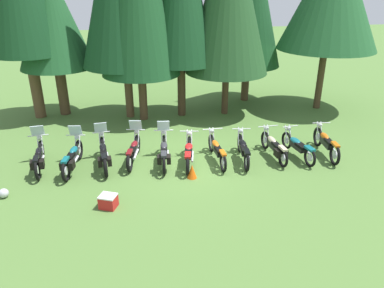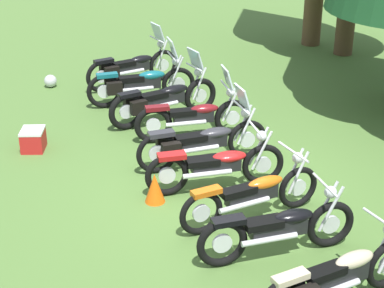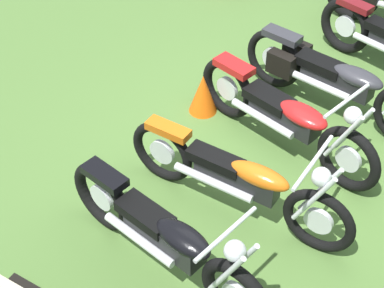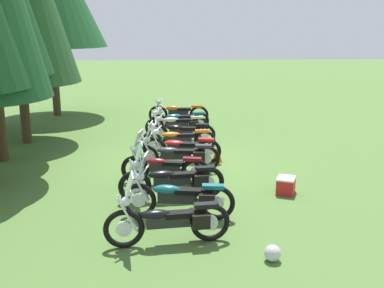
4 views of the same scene
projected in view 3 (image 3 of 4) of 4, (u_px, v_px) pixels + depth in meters
The scene contains 6 objects.
ground_plane at pixel (292, 156), 6.67m from camera, with size 80.00×80.00×0.00m, color #4C7033.
motorcycle_4 at pixel (335, 77), 6.92m from camera, with size 0.70×2.38×1.37m.
motorcycle_5 at pixel (285, 116), 6.47m from camera, with size 0.72×2.28×1.01m.
motorcycle_6 at pixel (238, 179), 5.81m from camera, with size 0.75×2.34×0.99m.
motorcycle_7 at pixel (165, 237), 5.28m from camera, with size 0.68×2.27×1.00m.
traffic_cone at pixel (203, 93), 7.08m from camera, with size 0.32×0.32×0.48m, color #EA590F.
Camera 3 is at (4.60, 1.94, 4.54)m, focal length 59.53 mm.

